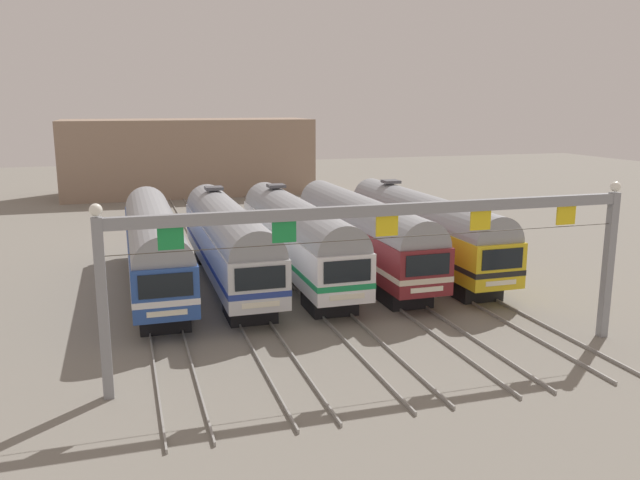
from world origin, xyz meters
name	(u,v)px	position (x,y,z in m)	size (l,w,h in m)	color
ground_plane	(297,278)	(0.00, 0.00, 0.00)	(160.00, 160.00, 0.00)	gray
track_bed	(244,226)	(0.00, 17.00, 0.07)	(17.77, 70.00, 0.15)	gray
commuter_train_blue	(154,243)	(-8.13, -0.01, 2.69)	(2.88, 18.06, 4.77)	#284C9E
commuter_train_silver	(228,238)	(-4.07, 0.00, 2.69)	(2.88, 18.06, 5.05)	silver
commuter_train_white	(296,234)	(0.00, 0.00, 2.69)	(2.88, 18.06, 5.05)	white
commuter_train_maroon	(361,230)	(4.07, -0.01, 2.69)	(2.88, 18.06, 4.77)	maroon
commuter_train_yellow	(422,227)	(8.13, 0.00, 2.69)	(2.88, 18.06, 5.05)	gold
catenary_gantry	(387,236)	(0.00, -13.50, 5.24)	(21.51, 0.44, 6.97)	gray
maintenance_building	(188,157)	(-2.16, 39.80, 4.24)	(27.59, 10.00, 8.48)	gray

